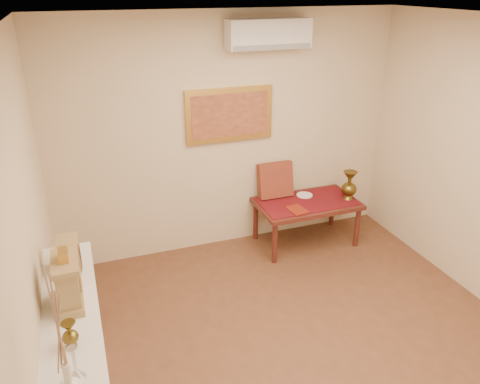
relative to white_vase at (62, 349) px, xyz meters
name	(u,v)px	position (x,y,z in m)	size (l,w,h in m)	color
floor	(316,366)	(1.82, 0.75, -1.42)	(4.50, 4.50, 0.00)	brown
ceiling	(347,26)	(1.82, 0.75, 1.28)	(4.50, 4.50, 0.00)	white
wall_back	(229,136)	(1.82, 3.00, -0.07)	(4.00, 0.02, 2.70)	beige
wall_left	(29,280)	(-0.18, 0.75, -0.07)	(0.02, 4.50, 2.70)	beige
white_vase	(62,349)	(0.00, 0.00, 0.00)	(0.17, 0.17, 0.88)	white
candlestick	(75,363)	(0.02, 0.27, -0.34)	(0.10, 0.10, 0.21)	silver
brass_urn_small	(69,331)	(0.00, 0.53, -0.33)	(0.10, 0.10, 0.22)	brown
table_cloth	(307,201)	(2.67, 2.63, -0.86)	(1.14, 0.59, 0.01)	maroon
brass_urn_tall	(349,182)	(3.17, 2.53, -0.65)	(0.19, 0.19, 0.42)	brown
plate	(305,195)	(2.71, 2.78, -0.85)	(0.19, 0.19, 0.01)	white
menu	(297,210)	(2.45, 2.45, -0.85)	(0.18, 0.25, 0.01)	maroon
cushion	(275,180)	(2.36, 2.89, -0.65)	(0.42, 0.10, 0.42)	maroon
display_ledge	(81,381)	(-0.01, 0.75, -0.93)	(0.37, 2.02, 0.98)	silver
mantel_clock	(68,281)	(0.01, 0.96, -0.26)	(0.17, 0.36, 0.41)	#A18552
wooden_chest	(69,253)	(0.02, 1.41, -0.32)	(0.16, 0.21, 0.24)	#A18552
low_table	(307,207)	(2.67, 2.63, -0.93)	(1.20, 0.70, 0.55)	#542019
painting	(230,115)	(1.82, 2.97, 0.18)	(1.00, 0.06, 0.60)	gold
ac_unit	(268,34)	(2.22, 2.87, 1.03)	(0.90, 0.25, 0.30)	silver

